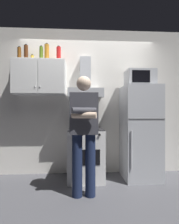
# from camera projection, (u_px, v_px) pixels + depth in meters

# --- Properties ---
(ground_plane) EXTENTS (7.00, 7.00, 0.00)m
(ground_plane) POSITION_uv_depth(u_px,v_px,m) (90.00, 185.00, 2.73)
(ground_plane) COLOR #4C4C51
(back_wall_tiled) EXTENTS (4.80, 0.10, 2.70)m
(back_wall_tiled) POSITION_uv_depth(u_px,v_px,m) (88.00, 101.00, 3.32)
(back_wall_tiled) COLOR silver
(back_wall_tiled) RESTS_ON ground_plane
(upper_cabinet) EXTENTS (0.90, 0.37, 0.60)m
(upper_cabinet) POSITION_uv_depth(u_px,v_px,m) (40.00, 78.00, 3.04)
(upper_cabinet) COLOR silver
(stove_oven) EXTENTS (0.60, 0.62, 0.87)m
(stove_oven) POSITION_uv_depth(u_px,v_px,m) (86.00, 154.00, 2.97)
(stove_oven) COLOR white
(stove_oven) RESTS_ON ground_plane
(range_hood) EXTENTS (0.60, 0.44, 0.75)m
(range_hood) POSITION_uv_depth(u_px,v_px,m) (85.00, 87.00, 3.09)
(range_hood) COLOR #B7BABF
(refrigerator) EXTENTS (0.60, 0.62, 1.60)m
(refrigerator) POSITION_uv_depth(u_px,v_px,m) (140.00, 132.00, 3.03)
(refrigerator) COLOR silver
(refrigerator) RESTS_ON ground_plane
(microwave) EXTENTS (0.48, 0.37, 0.28)m
(microwave) POSITION_uv_depth(u_px,v_px,m) (140.00, 78.00, 3.05)
(microwave) COLOR #B7BABF
(microwave) RESTS_ON refrigerator
(person_standing) EXTENTS (0.38, 0.33, 1.64)m
(person_standing) POSITION_uv_depth(u_px,v_px,m) (84.00, 130.00, 2.36)
(person_standing) COLOR #192342
(person_standing) RESTS_ON ground_plane
(bottle_soda_red) EXTENTS (0.08, 0.08, 0.27)m
(bottle_soda_red) POSITION_uv_depth(u_px,v_px,m) (59.00, 54.00, 3.07)
(bottle_soda_red) COLOR red
(bottle_soda_red) RESTS_ON upper_cabinet
(bottle_olive_oil) EXTENTS (0.06, 0.06, 0.27)m
(bottle_olive_oil) POSITION_uv_depth(u_px,v_px,m) (41.00, 54.00, 3.06)
(bottle_olive_oil) COLOR #4C6B19
(bottle_olive_oil) RESTS_ON upper_cabinet
(bottle_spice_jar) EXTENTS (0.05, 0.05, 0.12)m
(bottle_spice_jar) POSITION_uv_depth(u_px,v_px,m) (32.00, 58.00, 3.08)
(bottle_spice_jar) COLOR gold
(bottle_spice_jar) RESTS_ON upper_cabinet
(bottle_liquor_amber) EXTENTS (0.08, 0.08, 0.32)m
(bottle_liquor_amber) POSITION_uv_depth(u_px,v_px,m) (47.00, 53.00, 3.08)
(bottle_liquor_amber) COLOR #B7721E
(bottle_liquor_amber) RESTS_ON upper_cabinet
(bottle_beer_brown) EXTENTS (0.06, 0.06, 0.25)m
(bottle_beer_brown) POSITION_uv_depth(u_px,v_px,m) (19.00, 54.00, 3.04)
(bottle_beer_brown) COLOR brown
(bottle_beer_brown) RESTS_ON upper_cabinet
(bottle_rum_dark) EXTENTS (0.07, 0.07, 0.29)m
(bottle_rum_dark) POSITION_uv_depth(u_px,v_px,m) (26.00, 53.00, 3.06)
(bottle_rum_dark) COLOR #47230F
(bottle_rum_dark) RESTS_ON upper_cabinet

